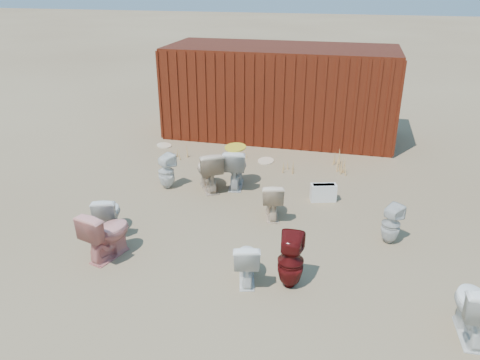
% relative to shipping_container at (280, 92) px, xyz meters
% --- Properties ---
extents(ground, '(100.00, 100.00, 0.00)m').
position_rel_shipping_container_xyz_m(ground, '(0.00, -5.20, -1.20)').
color(ground, brown).
rests_on(ground, ground).
extents(shipping_container, '(6.00, 2.40, 2.40)m').
position_rel_shipping_container_xyz_m(shipping_container, '(0.00, 0.00, 0.00)').
color(shipping_container, '#4C140C').
rests_on(shipping_container, ground).
extents(toilet_front_a, '(0.57, 0.78, 0.71)m').
position_rel_shipping_container_xyz_m(toilet_front_a, '(-1.96, -6.10, -0.85)').
color(toilet_front_a, silver).
rests_on(toilet_front_a, ground).
extents(toilet_front_pink, '(0.67, 0.91, 0.83)m').
position_rel_shipping_container_xyz_m(toilet_front_pink, '(-1.60, -6.80, -0.78)').
color(toilet_front_pink, '#E08881').
rests_on(toilet_front_pink, ground).
extents(toilet_front_c, '(0.53, 0.74, 0.68)m').
position_rel_shipping_container_xyz_m(toilet_front_c, '(0.66, -6.91, -0.86)').
color(toilet_front_c, white).
rests_on(toilet_front_c, ground).
extents(toilet_front_maroon, '(0.37, 0.38, 0.83)m').
position_rel_shipping_container_xyz_m(toilet_front_maroon, '(1.29, -6.88, -0.79)').
color(toilet_front_maroon, '#530E0E').
rests_on(toilet_front_maroon, ground).
extents(toilet_front_e, '(0.52, 0.85, 0.84)m').
position_rel_shipping_container_xyz_m(toilet_front_e, '(3.60, -7.36, -0.78)').
color(toilet_front_e, white).
rests_on(toilet_front_e, ground).
extents(toilet_back_a, '(0.45, 0.45, 0.74)m').
position_rel_shipping_container_xyz_m(toilet_back_a, '(-1.69, -4.13, -0.83)').
color(toilet_back_a, white).
rests_on(toilet_back_a, ground).
extents(toilet_back_beige_left, '(0.84, 0.96, 0.85)m').
position_rel_shipping_container_xyz_m(toilet_back_beige_left, '(-0.82, -3.99, -0.77)').
color(toilet_back_beige_left, '#C3AB8F').
rests_on(toilet_back_beige_left, ground).
extents(toilet_back_beige_right, '(0.55, 0.76, 0.70)m').
position_rel_shipping_container_xyz_m(toilet_back_beige_right, '(0.67, -4.88, -0.85)').
color(toilet_back_beige_right, beige).
rests_on(toilet_back_beige_right, ground).
extents(toilet_back_yellowlid, '(0.58, 0.89, 0.86)m').
position_rel_shipping_container_xyz_m(toilet_back_yellowlid, '(-0.32, -3.71, -0.77)').
color(toilet_back_yellowlid, silver).
rests_on(toilet_back_yellowlid, ground).
extents(toilet_back_e, '(0.43, 0.43, 0.68)m').
position_rel_shipping_container_xyz_m(toilet_back_e, '(2.74, -5.30, -0.86)').
color(toilet_back_e, silver).
rests_on(toilet_back_e, ground).
extents(yellow_lid, '(0.43, 0.54, 0.02)m').
position_rel_shipping_container_xyz_m(yellow_lid, '(-0.32, -3.71, -0.33)').
color(yellow_lid, gold).
rests_on(yellow_lid, toilet_back_yellowlid).
extents(loose_tank, '(0.54, 0.33, 0.35)m').
position_rel_shipping_container_xyz_m(loose_tank, '(1.54, -3.98, -1.02)').
color(loose_tank, white).
rests_on(loose_tank, ground).
extents(loose_lid_near, '(0.39, 0.50, 0.02)m').
position_rel_shipping_container_xyz_m(loose_lid_near, '(0.04, -2.15, -1.19)').
color(loose_lid_near, beige).
rests_on(loose_lid_near, ground).
extents(loose_lid_far, '(0.59, 0.58, 0.02)m').
position_rel_shipping_container_xyz_m(loose_lid_far, '(-2.76, -1.70, -1.19)').
color(loose_lid_far, beige).
rests_on(loose_lid_far, ground).
extents(weed_clump_a, '(0.36, 0.36, 0.30)m').
position_rel_shipping_container_xyz_m(weed_clump_a, '(-2.01, -2.48, -1.05)').
color(weed_clump_a, tan).
rests_on(weed_clump_a, ground).
extents(weed_clump_b, '(0.32, 0.32, 0.25)m').
position_rel_shipping_container_xyz_m(weed_clump_b, '(0.62, -2.65, -1.07)').
color(weed_clump_b, tan).
rests_on(weed_clump_b, ground).
extents(weed_clump_c, '(0.36, 0.36, 0.36)m').
position_rel_shipping_container_xyz_m(weed_clump_c, '(1.90, -2.55, -1.02)').
color(weed_clump_c, tan).
rests_on(weed_clump_c, ground).
extents(weed_clump_d, '(0.30, 0.30, 0.24)m').
position_rel_shipping_container_xyz_m(weed_clump_d, '(-0.62, -2.08, -1.08)').
color(weed_clump_d, tan).
rests_on(weed_clump_d, ground).
extents(weed_clump_e, '(0.34, 0.34, 0.34)m').
position_rel_shipping_container_xyz_m(weed_clump_e, '(1.76, -1.96, -1.03)').
color(weed_clump_e, tan).
rests_on(weed_clump_e, ground).
extents(weed_clump_f, '(0.28, 0.28, 0.25)m').
position_rel_shipping_container_xyz_m(weed_clump_f, '(2.79, -4.70, -1.08)').
color(weed_clump_f, tan).
rests_on(weed_clump_f, ground).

